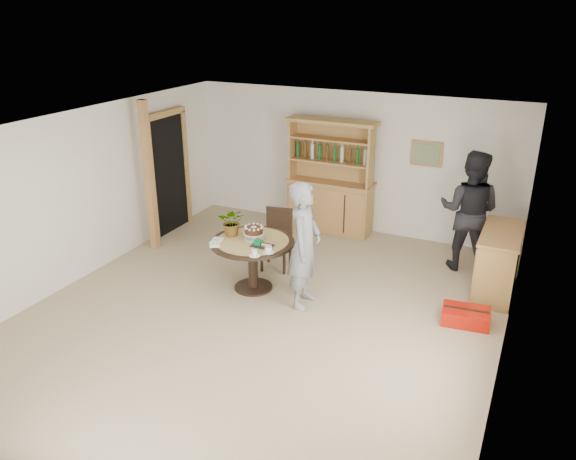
% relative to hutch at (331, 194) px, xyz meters
% --- Properties ---
extents(ground, '(7.00, 7.00, 0.00)m').
position_rel_hutch_xyz_m(ground, '(0.30, -3.24, -0.69)').
color(ground, tan).
rests_on(ground, ground).
extents(room_shell, '(6.04, 7.04, 2.52)m').
position_rel_hutch_xyz_m(room_shell, '(0.30, -3.23, 1.05)').
color(room_shell, white).
rests_on(room_shell, ground).
extents(doorway, '(0.13, 1.10, 2.18)m').
position_rel_hutch_xyz_m(doorway, '(-2.63, -1.24, 0.42)').
color(doorway, black).
rests_on(doorway, ground).
extents(pine_post, '(0.12, 0.12, 2.50)m').
position_rel_hutch_xyz_m(pine_post, '(-2.40, -2.04, 0.56)').
color(pine_post, tan).
rests_on(pine_post, ground).
extents(hutch, '(1.62, 0.54, 2.04)m').
position_rel_hutch_xyz_m(hutch, '(0.00, 0.00, 0.00)').
color(hutch, tan).
rests_on(hutch, ground).
extents(sideboard, '(0.54, 1.26, 0.94)m').
position_rel_hutch_xyz_m(sideboard, '(3.04, -1.24, -0.22)').
color(sideboard, tan).
rests_on(sideboard, ground).
extents(dining_table, '(1.20, 1.20, 0.76)m').
position_rel_hutch_xyz_m(dining_table, '(-0.17, -2.63, -0.08)').
color(dining_table, black).
rests_on(dining_table, ground).
extents(dining_chair, '(0.49, 0.49, 0.95)m').
position_rel_hutch_xyz_m(dining_chair, '(-0.18, -1.80, -0.15)').
color(dining_chair, black).
rests_on(dining_chair, ground).
extents(birthday_cake, '(0.30, 0.30, 0.20)m').
position_rel_hutch_xyz_m(birthday_cake, '(-0.17, -2.58, 0.19)').
color(birthday_cake, white).
rests_on(birthday_cake, dining_table).
extents(flower_vase, '(0.47, 0.44, 0.42)m').
position_rel_hutch_xyz_m(flower_vase, '(-0.52, -2.58, 0.28)').
color(flower_vase, '#3F7233').
rests_on(flower_vase, dining_table).
extents(gift_tray, '(0.30, 0.20, 0.08)m').
position_rel_hutch_xyz_m(gift_tray, '(0.05, -2.75, 0.10)').
color(gift_tray, black).
rests_on(gift_tray, dining_table).
extents(coffee_cup_a, '(0.15, 0.15, 0.09)m').
position_rel_hutch_xyz_m(coffee_cup_a, '(0.23, -2.91, 0.11)').
color(coffee_cup_a, white).
rests_on(coffee_cup_a, dining_table).
extents(coffee_cup_b, '(0.15, 0.15, 0.08)m').
position_rel_hutch_xyz_m(coffee_cup_b, '(0.11, -3.08, 0.11)').
color(coffee_cup_b, white).
rests_on(coffee_cup_b, dining_table).
extents(napkins, '(0.24, 0.33, 0.03)m').
position_rel_hutch_xyz_m(napkins, '(-0.58, -2.94, 0.09)').
color(napkins, white).
rests_on(napkins, dining_table).
extents(teen_boy, '(0.49, 0.69, 1.76)m').
position_rel_hutch_xyz_m(teen_boy, '(0.68, -2.73, 0.19)').
color(teen_boy, gray).
rests_on(teen_boy, ground).
extents(adult_person, '(0.96, 0.78, 1.89)m').
position_rel_hutch_xyz_m(adult_person, '(2.49, -0.60, 0.26)').
color(adult_person, black).
rests_on(adult_person, ground).
extents(red_suitcase, '(0.64, 0.47, 0.21)m').
position_rel_hutch_xyz_m(red_suitcase, '(2.80, -2.31, -0.59)').
color(red_suitcase, red).
rests_on(red_suitcase, ground).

